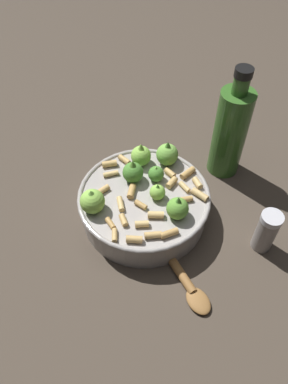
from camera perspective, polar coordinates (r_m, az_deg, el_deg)
ground_plane at (r=0.75m, az=0.00°, el=-3.49°), size 2.40×2.40×0.00m
cooking_pan at (r=0.72m, az=-0.01°, el=-1.44°), size 0.25×0.25×0.12m
pepper_shaker at (r=0.70m, az=18.29°, el=-5.75°), size 0.04×0.04×0.09m
olive_oil_bottle at (r=0.78m, az=13.12°, el=9.06°), size 0.07×0.07×0.25m
wooden_spoon at (r=0.68m, az=4.46°, el=-10.66°), size 0.12×0.24×0.02m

